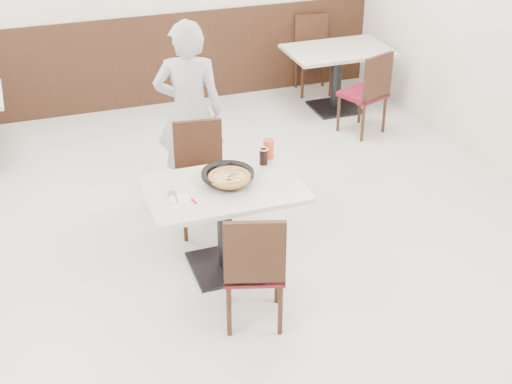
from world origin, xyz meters
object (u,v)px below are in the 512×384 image
object	(u,v)px
main_table	(225,228)
diner_person	(189,112)
chair_far	(202,180)
cola_glass	(264,157)
pizza_pan	(228,177)
pizza	(230,179)
side_plate	(180,199)
bg_table_right	(337,79)
bg_chair_right_far	(314,56)
red_cup	(269,149)
chair_near	(254,265)
bg_chair_right_near	(363,92)

from	to	relation	value
main_table	diner_person	bearing A→B (deg)	87.25
chair_far	diner_person	distance (m)	0.72
cola_glass	pizza_pan	bearing A→B (deg)	-152.11
main_table	pizza_pan	distance (m)	0.42
pizza	side_plate	distance (m)	0.42
bg_table_right	pizza	bearing A→B (deg)	-128.77
pizza_pan	bg_chair_right_far	distance (m)	3.90
main_table	red_cup	xyz separation A→B (m)	(0.49, 0.35, 0.45)
main_table	pizza_pan	bearing A→B (deg)	50.09
chair_near	bg_table_right	world-z (taller)	chair_near
chair_far	bg_chair_right_near	bearing A→B (deg)	-140.83
diner_person	bg_chair_right_near	distance (m)	2.32
chair_far	red_cup	bearing A→B (deg)	156.85
pizza_pan	chair_near	bearing A→B (deg)	-93.60
main_table	pizza_pan	world-z (taller)	pizza_pan
side_plate	red_cup	world-z (taller)	red_cup
diner_person	bg_chair_right_far	distance (m)	2.99
pizza	red_cup	bearing A→B (deg)	38.41
chair_near	red_cup	xyz separation A→B (m)	(0.49, 1.03, 0.35)
chair_far	bg_table_right	bearing A→B (deg)	-129.63
pizza	cola_glass	world-z (taller)	cola_glass
pizza_pan	pizza	bearing A→B (deg)	-95.09
main_table	cola_glass	bearing A→B (deg)	31.54
pizza_pan	bg_chair_right_far	size ratio (longest dim) A/B	0.37
side_plate	red_cup	distance (m)	0.96
chair_far	bg_table_right	distance (m)	3.05
chair_near	diner_person	xyz separation A→B (m)	(0.05, 1.93, 0.38)
red_cup	chair_near	bearing A→B (deg)	-115.35
chair_near	bg_chair_right_far	xyz separation A→B (m)	(2.19, 3.99, 0.00)
chair_near	bg_table_right	bearing A→B (deg)	73.74
chair_near	bg_chair_right_far	world-z (taller)	same
red_cup	bg_chair_right_near	bearing A→B (deg)	43.93
chair_near	side_plate	distance (m)	0.75
bg_table_right	cola_glass	bearing A→B (deg)	-126.44
bg_chair_right_near	chair_near	bearing A→B (deg)	-151.32
bg_chair_right_near	diner_person	bearing A→B (deg)	177.56
bg_chair_right_near	side_plate	bearing A→B (deg)	-162.73
pizza	diner_person	size ratio (longest dim) A/B	0.17
main_table	chair_far	distance (m)	0.65
pizza	side_plate	world-z (taller)	pizza
main_table	bg_table_right	xyz separation A→B (m)	(2.23, 2.71, 0.00)
chair_far	side_plate	bearing A→B (deg)	71.43
cola_glass	red_cup	size ratio (longest dim) A/B	0.81
bg_table_right	chair_near	bearing A→B (deg)	-123.26
main_table	bg_table_right	distance (m)	3.51
pizza_pan	side_plate	size ratio (longest dim) A/B	2.18
bg_chair_right_near	chair_far	bearing A→B (deg)	-170.24
side_plate	bg_chair_right_far	distance (m)	4.27
chair_near	side_plate	bearing A→B (deg)	139.08
main_table	side_plate	xyz separation A→B (m)	(-0.36, -0.09, 0.38)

